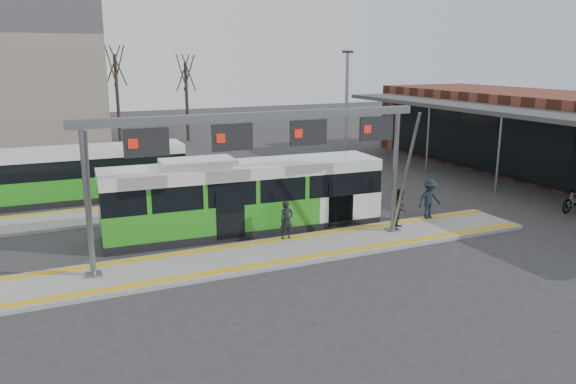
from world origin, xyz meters
The scene contains 15 objects.
ground centered at (0.00, 0.00, 0.00)m, with size 120.00×120.00×0.00m, color #2D2D30.
platform_main centered at (0.00, 0.00, 0.07)m, with size 22.00×3.00×0.15m, color gray.
platform_second centered at (-4.00, 8.00, 0.07)m, with size 20.00×3.00×0.15m, color gray.
tactile_main centered at (0.00, 0.00, 0.16)m, with size 22.00×2.65×0.02m.
tactile_second centered at (-4.00, 9.15, 0.16)m, with size 20.00×0.35×0.02m.
gantry centered at (-0.35, 0.25, 4.30)m, with size 13.00×1.68×5.20m.
hero_bus centered at (-0.04, 3.27, 1.48)m, with size 11.87×3.16×3.23m.
bg_bus_green centered at (-6.21, 11.68, 1.37)m, with size 11.13×2.61×2.77m.
passenger_a centered at (0.96, 1.10, 0.93)m, with size 0.57×0.37×1.56m, color black.
passenger_b centered at (5.97, 0.50, 1.00)m, with size 0.83×0.65×1.71m, color black.
passenger_c centered at (8.00, 1.10, 1.05)m, with size 1.16×0.67×1.80m, color black.
bicycle_d centered at (15.37, -0.48, 0.56)m, with size 0.53×1.86×1.12m, color gray.
tree_left centered at (-1.02, 32.13, 6.41)m, with size 1.40×1.40×8.46m.
tree_mid centered at (4.56, 30.22, 5.81)m, with size 1.40×1.40×7.67m.
lamp_east centered at (6.92, 6.80, 4.02)m, with size 0.50×0.25×7.56m.
Camera 1 is at (-7.86, -18.42, 7.30)m, focal length 35.00 mm.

